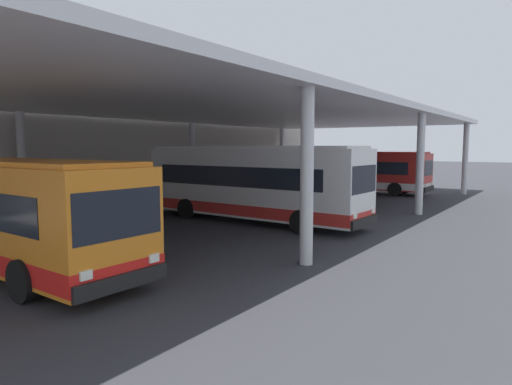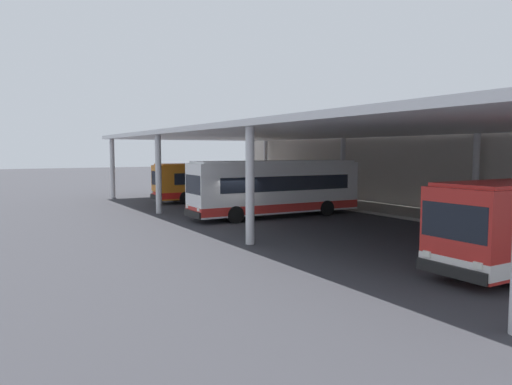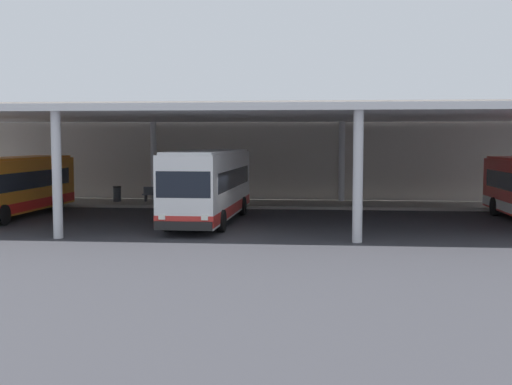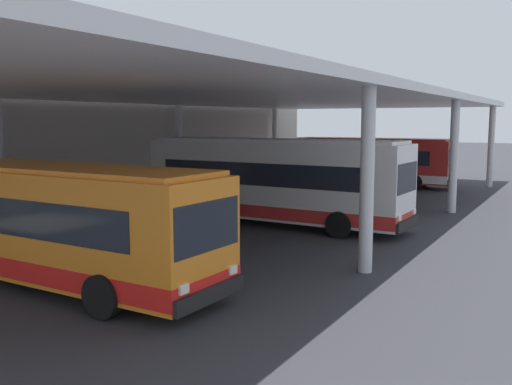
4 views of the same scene
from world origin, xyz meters
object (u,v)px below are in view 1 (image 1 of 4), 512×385
bus_nearest_bay (7,212)px  bench_waiting (55,205)px  bus_middle_bay (359,171)px  bus_second_bay (251,183)px  trash_bin (6,212)px

bus_nearest_bay → bench_waiting: size_ratio=5.89×
bus_nearest_bay → bus_middle_bay: same height
bus_second_bay → bus_middle_bay: bus_second_bay is taller
bench_waiting → bus_middle_bay: bearing=-19.3°
bus_nearest_bay → bus_middle_bay: bearing=0.3°
bus_second_bay → bus_middle_bay: size_ratio=1.08×
bus_middle_bay → bench_waiting: bearing=160.7°
bus_nearest_bay → trash_bin: size_ratio=10.82×
bus_nearest_bay → bus_middle_bay: (26.84, 0.15, 0.00)m
bus_nearest_bay → bus_second_bay: 10.79m
bus_middle_bay → bench_waiting: bus_middle_bay is taller
bus_nearest_bay → bus_middle_bay: size_ratio=1.01×
bus_second_bay → trash_bin: bus_second_bay is taller
trash_bin → bus_nearest_bay: bearing=-115.8°
bus_nearest_bay → trash_bin: 7.99m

